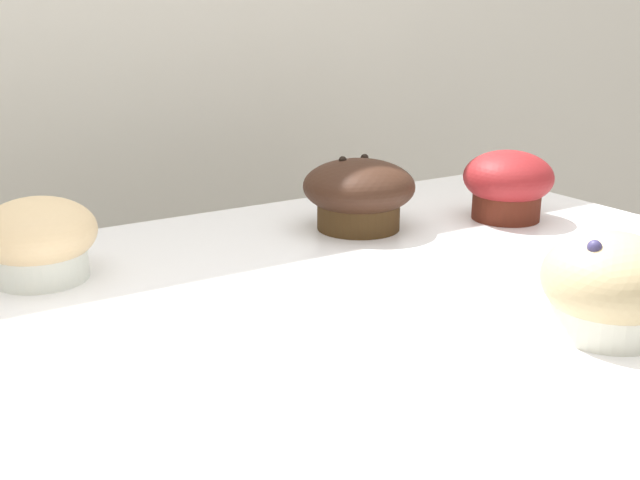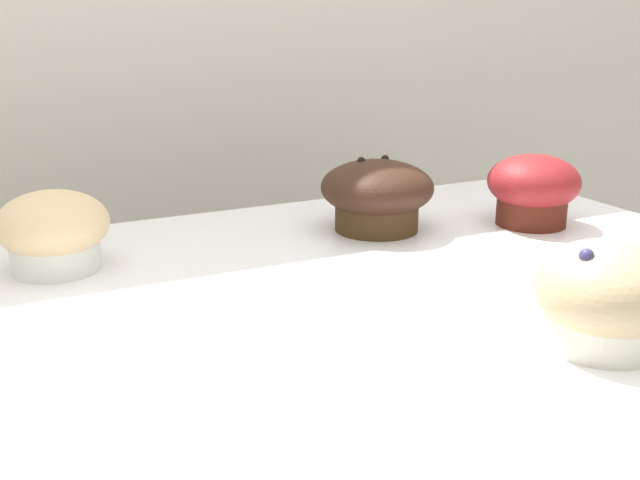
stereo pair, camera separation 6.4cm
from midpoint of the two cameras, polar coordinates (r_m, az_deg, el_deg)
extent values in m
cube|color=beige|center=(1.17, -18.66, 2.78)|extent=(3.20, 0.10, 1.80)
cylinder|color=silver|center=(0.59, 18.16, -4.86)|extent=(0.08, 0.08, 0.04)
ellipsoid|color=tan|center=(0.58, 18.35, -2.88)|extent=(0.10, 0.10, 0.07)
sphere|color=navy|center=(0.55, 17.13, -0.57)|extent=(0.01, 0.01, 0.01)
cylinder|color=white|center=(0.73, -22.90, -1.16)|extent=(0.08, 0.08, 0.05)
ellipsoid|color=#E1BF8B|center=(0.72, -23.11, 0.55)|extent=(0.10, 0.10, 0.06)
cylinder|color=#4E1D12|center=(0.89, 12.05, 3.11)|extent=(0.08, 0.08, 0.05)
ellipsoid|color=maroon|center=(0.88, 12.15, 4.68)|extent=(0.10, 0.10, 0.06)
cylinder|color=#402A14|center=(0.83, 0.75, 2.47)|extent=(0.09, 0.09, 0.05)
ellipsoid|color=#341D13|center=(0.82, 0.76, 4.10)|extent=(0.12, 0.12, 0.06)
sphere|color=black|center=(0.84, 1.24, 6.25)|extent=(0.01, 0.01, 0.01)
sphere|color=black|center=(0.82, -0.50, 6.07)|extent=(0.01, 0.01, 0.01)
camera|label=1|loc=(0.03, -92.86, -0.88)|focal=42.00mm
camera|label=2|loc=(0.03, 87.14, 0.88)|focal=42.00mm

